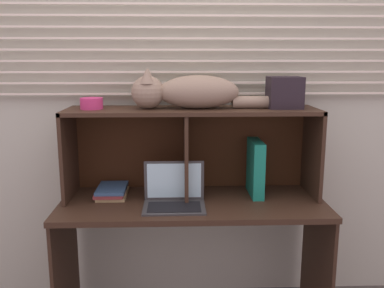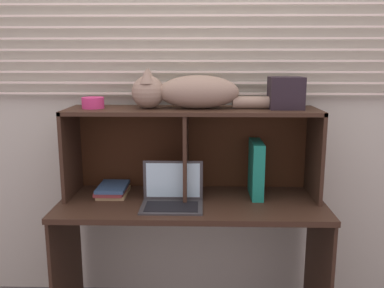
% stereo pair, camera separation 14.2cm
% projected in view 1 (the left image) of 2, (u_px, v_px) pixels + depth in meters
% --- Properties ---
extents(back_panel_with_blinds, '(4.40, 0.08, 2.50)m').
position_uv_depth(back_panel_with_blinds, '(191.00, 97.00, 2.54)').
color(back_panel_with_blinds, beige).
rests_on(back_panel_with_blinds, ground).
extents(desk, '(1.45, 0.58, 0.72)m').
position_uv_depth(desk, '(193.00, 224.00, 2.35)').
color(desk, '#362317').
rests_on(desk, ground).
extents(hutch_shelf_unit, '(1.39, 0.35, 0.50)m').
position_uv_depth(hutch_shelf_unit, '(191.00, 135.00, 2.39)').
color(hutch_shelf_unit, '#362317').
rests_on(hutch_shelf_unit, desk).
extents(cat, '(0.78, 0.20, 0.22)m').
position_uv_depth(cat, '(186.00, 92.00, 2.30)').
color(cat, gray).
rests_on(cat, hutch_shelf_unit).
extents(laptop, '(0.33, 0.23, 0.23)m').
position_uv_depth(laptop, '(174.00, 197.00, 2.24)').
color(laptop, '#363636').
rests_on(laptop, desk).
extents(binder_upright, '(0.06, 0.25, 0.32)m').
position_uv_depth(binder_upright, '(255.00, 168.00, 2.41)').
color(binder_upright, '#167D64').
rests_on(binder_upright, desk).
extents(book_stack, '(0.17, 0.25, 0.06)m').
position_uv_depth(book_stack, '(112.00, 191.00, 2.40)').
color(book_stack, tan).
rests_on(book_stack, desk).
extents(small_basket, '(0.12, 0.12, 0.06)m').
position_uv_depth(small_basket, '(92.00, 103.00, 2.30)').
color(small_basket, '#CB336E').
rests_on(small_basket, hutch_shelf_unit).
extents(storage_box, '(0.18, 0.16, 0.17)m').
position_uv_depth(storage_box, '(285.00, 93.00, 2.33)').
color(storage_box, black).
rests_on(storage_box, hutch_shelf_unit).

